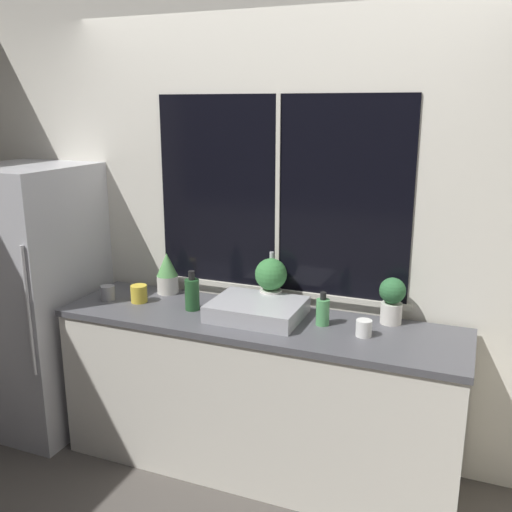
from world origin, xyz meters
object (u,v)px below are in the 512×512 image
object	(u,v)px
mug_yellow	(139,294)
mug_white	(364,328)
sink	(257,309)
potted_plant_left	(167,273)
soap_bottle	(323,311)
potted_plant_right	(392,299)
bottle_tall	(192,294)
potted_plant_center	(271,280)
mug_grey	(108,293)
refrigerator	(36,299)

from	to	relation	value
mug_yellow	mug_white	world-z (taller)	mug_yellow
sink	potted_plant_left	xyz separation A→B (m)	(-0.66, 0.18, 0.08)
soap_bottle	mug_white	distance (m)	0.24
potted_plant_right	soap_bottle	world-z (taller)	potted_plant_right
potted_plant_right	bottle_tall	size ratio (longest dim) A/B	1.10
potted_plant_left	bottle_tall	bearing A→B (deg)	-36.50
sink	potted_plant_right	xyz separation A→B (m)	(0.68, 0.18, 0.09)
potted_plant_center	potted_plant_left	bearing A→B (deg)	-180.00
bottle_tall	mug_white	bearing A→B (deg)	-1.19
mug_grey	potted_plant_center	bearing A→B (deg)	14.63
bottle_tall	refrigerator	bearing A→B (deg)	-177.82
potted_plant_center	soap_bottle	xyz separation A→B (m)	(0.35, -0.16, -0.09)
potted_plant_center	bottle_tall	size ratio (longest dim) A/B	1.26
potted_plant_center	bottle_tall	bearing A→B (deg)	-152.10
potted_plant_right	soap_bottle	bearing A→B (deg)	-154.28
sink	potted_plant_left	world-z (taller)	sink
potted_plant_right	mug_white	world-z (taller)	potted_plant_right
sink	mug_grey	world-z (taller)	sink
potted_plant_center	mug_grey	xyz separation A→B (m)	(-0.93, -0.24, -0.12)
sink	potted_plant_left	bearing A→B (deg)	164.60
sink	bottle_tall	xyz separation A→B (m)	(-0.38, -0.02, 0.05)
potted_plant_right	sink	bearing A→B (deg)	-165.09
refrigerator	potted_plant_left	world-z (taller)	refrigerator
potted_plant_center	potted_plant_right	world-z (taller)	potted_plant_center
potted_plant_left	mug_white	bearing A→B (deg)	-10.31
refrigerator	potted_plant_center	xyz separation A→B (m)	(1.48, 0.25, 0.23)
refrigerator	potted_plant_left	xyz separation A→B (m)	(0.81, 0.25, 0.19)
sink	potted_plant_right	bearing A→B (deg)	14.91
potted_plant_left	potted_plant_right	xyz separation A→B (m)	(1.34, 0.00, 0.01)
refrigerator	bottle_tall	distance (m)	1.10
bottle_tall	mug_yellow	world-z (taller)	bottle_tall
soap_bottle	mug_grey	bearing A→B (deg)	-176.16
mug_yellow	soap_bottle	bearing A→B (deg)	2.73
mug_yellow	mug_grey	bearing A→B (deg)	-170.02
mug_yellow	mug_white	size ratio (longest dim) A/B	1.21
potted_plant_left	bottle_tall	size ratio (longest dim) A/B	1.11
potted_plant_left	soap_bottle	bearing A→B (deg)	-8.80
refrigerator	sink	size ratio (longest dim) A/B	3.43
mug_white	sink	bearing A→B (deg)	175.62
soap_bottle	mug_white	xyz separation A→B (m)	(0.23, -0.07, -0.03)
refrigerator	mug_yellow	world-z (taller)	refrigerator
soap_bottle	mug_white	bearing A→B (deg)	-16.77
refrigerator	mug_yellow	size ratio (longest dim) A/B	16.52
potted_plant_left	mug_yellow	bearing A→B (deg)	-108.13
mug_grey	mug_white	world-z (taller)	mug_grey
refrigerator	potted_plant_right	size ratio (longest dim) A/B	6.71
potted_plant_right	mug_grey	bearing A→B (deg)	-171.38
potted_plant_left	potted_plant_center	xyz separation A→B (m)	(0.67, 0.00, 0.04)
sink	bottle_tall	world-z (taller)	sink
soap_bottle	mug_grey	size ratio (longest dim) A/B	2.10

